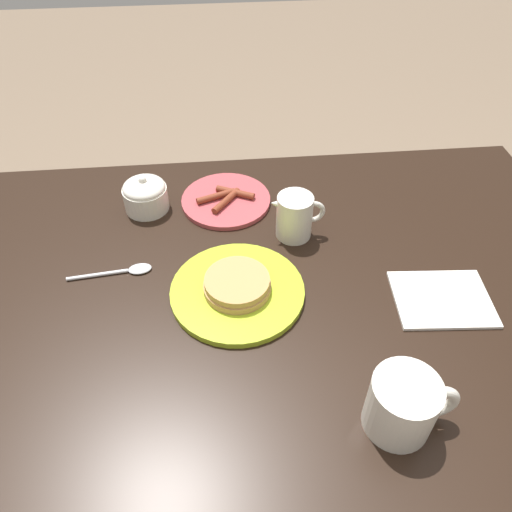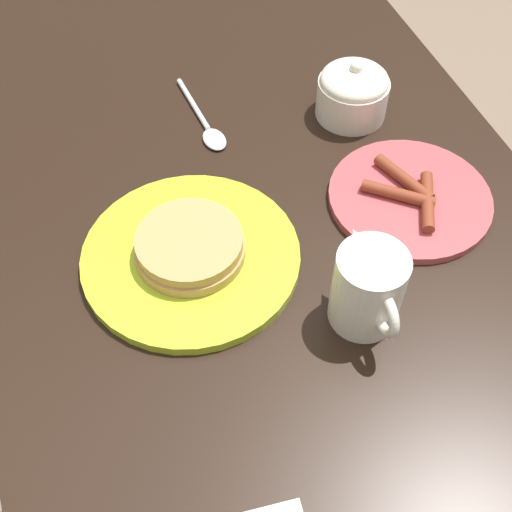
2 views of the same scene
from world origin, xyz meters
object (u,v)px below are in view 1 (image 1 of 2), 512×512
pancake_plate (237,289)px  side_plate_bacon (226,200)px  coffee_mug (404,405)px  napkin (442,299)px  sugar_bowl (145,194)px  creamer_pitcher (294,216)px  spoon (125,271)px

pancake_plate → side_plate_bacon: (-0.01, 0.26, -0.01)m
pancake_plate → side_plate_bacon: size_ratio=1.25×
coffee_mug → napkin: (0.14, 0.21, -0.04)m
side_plate_bacon → sugar_bowl: sugar_bowl is taller
coffee_mug → sugar_bowl: 0.65m
pancake_plate → napkin: bearing=-7.9°
coffee_mug → napkin: coffee_mug is taller
creamer_pitcher → coffee_mug: bearing=-78.0°
coffee_mug → creamer_pitcher: (-0.09, 0.41, 0.00)m
sugar_bowl → coffee_mug: bearing=-54.0°
napkin → spoon: size_ratio=1.13×
coffee_mug → sugar_bowl: coffee_mug is taller
spoon → napkin: bearing=-12.3°
spoon → creamer_pitcher: bearing=13.1°
creamer_pitcher → sugar_bowl: size_ratio=1.21×
side_plate_bacon → coffee_mug: (0.21, -0.53, 0.04)m
spoon → pancake_plate: bearing=-19.7°
side_plate_bacon → napkin: side_plate_bacon is taller
pancake_plate → creamer_pitcher: bearing=50.6°
sugar_bowl → pancake_plate: bearing=-56.4°
side_plate_bacon → creamer_pitcher: size_ratio=1.72×
sugar_bowl → napkin: (0.52, -0.31, -0.03)m
creamer_pitcher → side_plate_bacon: bearing=137.6°
pancake_plate → napkin: 0.36m
side_plate_bacon → sugar_bowl: size_ratio=2.07×
napkin → side_plate_bacon: bearing=139.0°
creamer_pitcher → napkin: (0.23, -0.20, -0.04)m
coffee_mug → spoon: size_ratio=0.83×
creamer_pitcher → napkin: bearing=-40.2°
side_plate_bacon → spoon: size_ratio=1.23×
creamer_pitcher → spoon: creamer_pitcher is taller
creamer_pitcher → sugar_bowl: (-0.29, 0.11, -0.01)m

